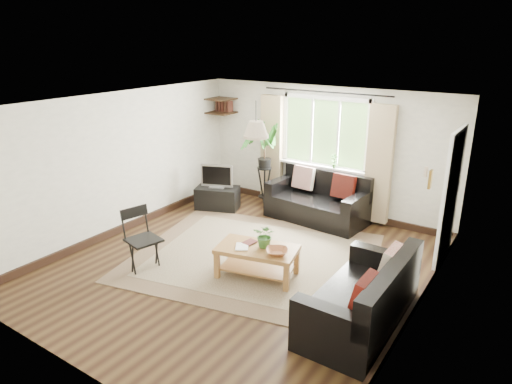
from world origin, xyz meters
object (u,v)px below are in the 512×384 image
Objects in this scene: tv_stand at (218,198)px; folding_chair at (144,241)px; sofa_back at (317,198)px; coffee_table at (257,262)px; sofa_right at (360,294)px; palm_stand at (264,164)px.

tv_stand is 2.66m from folding_chair.
coffee_table is (0.24, -2.37, -0.20)m from sofa_back.
folding_chair is (-3.09, -0.45, 0.04)m from sofa_right.
sofa_back is 3.35m from folding_chair.
tv_stand is at bearing 139.65° from coffee_table.
tv_stand is 1.14m from palm_stand.
coffee_table is at bearing -61.66° from tv_stand.
sofa_back is 1.99m from tv_stand.
sofa_right is 4.19m from palm_stand.
coffee_table is 2.96m from palm_stand.
tv_stand is at bearing 28.79° from folding_chair.
palm_stand is at bearing 14.17° from folding_chair.
coffee_table reaches higher than tv_stand.
sofa_back is 2.39m from coffee_table.
sofa_right is 3.12m from folding_chair.
palm_stand is at bearing 120.61° from coffee_table.
coffee_table is 1.36× the size of tv_stand.
sofa_back is 3.25m from sofa_right.
sofa_back is 2.20× the size of tv_stand.
sofa_back is at bearing -5.01° from tv_stand.
sofa_back is at bearing 95.84° from coffee_table.
sofa_right is at bearing -67.64° from folding_chair.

